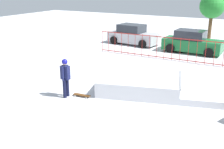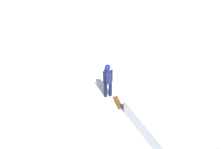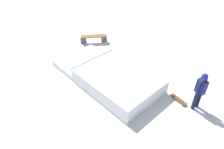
% 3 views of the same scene
% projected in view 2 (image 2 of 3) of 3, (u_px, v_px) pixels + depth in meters
% --- Properties ---
extents(ground_plane, '(60.00, 60.00, 0.00)m').
position_uv_depth(ground_plane, '(182.00, 127.00, 11.45)').
color(ground_plane, silver).
extents(skate_ramp, '(5.90, 3.97, 0.74)m').
position_uv_depth(skate_ramp, '(184.00, 134.00, 10.76)').
color(skate_ramp, silver).
rests_on(skate_ramp, ground).
extents(skater, '(0.39, 0.44, 1.73)m').
position_uv_depth(skater, '(108.00, 78.00, 12.30)').
color(skater, black).
rests_on(skater, ground).
extents(skateboard, '(0.82, 0.32, 0.09)m').
position_uv_depth(skateboard, '(118.00, 102.00, 12.46)').
color(skateboard, '#593314').
rests_on(skateboard, ground).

